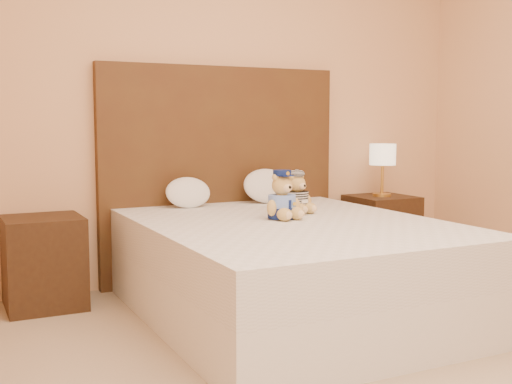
# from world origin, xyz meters

# --- Properties ---
(bed) EXTENTS (1.60, 2.00, 0.55)m
(bed) POSITION_xyz_m (0.00, 1.20, 0.28)
(bed) COLOR white
(bed) RESTS_ON ground
(headboard) EXTENTS (1.75, 0.08, 1.50)m
(headboard) POSITION_xyz_m (0.00, 2.21, 0.75)
(headboard) COLOR #482F15
(headboard) RESTS_ON ground
(nightstand_left) EXTENTS (0.45, 0.45, 0.55)m
(nightstand_left) POSITION_xyz_m (-1.25, 2.00, 0.28)
(nightstand_left) COLOR #332010
(nightstand_left) RESTS_ON ground
(nightstand_right) EXTENTS (0.45, 0.45, 0.55)m
(nightstand_right) POSITION_xyz_m (1.25, 2.00, 0.28)
(nightstand_right) COLOR #332010
(nightstand_right) RESTS_ON ground
(lamp) EXTENTS (0.20, 0.20, 0.40)m
(lamp) POSITION_xyz_m (1.25, 2.00, 0.85)
(lamp) COLOR gold
(lamp) RESTS_ON nightstand_right
(teddy_police) EXTENTS (0.28, 0.27, 0.28)m
(teddy_police) POSITION_xyz_m (-0.01, 1.30, 0.69)
(teddy_police) COLOR #AE8C43
(teddy_police) RESTS_ON bed
(teddy_prisoner) EXTENTS (0.27, 0.27, 0.25)m
(teddy_prisoner) POSITION_xyz_m (0.19, 1.47, 0.68)
(teddy_prisoner) COLOR #AE8C43
(teddy_prisoner) RESTS_ON bed
(pillow_left) EXTENTS (0.31, 0.20, 0.22)m
(pillow_left) POSITION_xyz_m (-0.32, 2.03, 0.66)
(pillow_left) COLOR white
(pillow_left) RESTS_ON bed
(pillow_right) EXTENTS (0.37, 0.24, 0.26)m
(pillow_right) POSITION_xyz_m (0.28, 2.03, 0.68)
(pillow_right) COLOR white
(pillow_right) RESTS_ON bed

